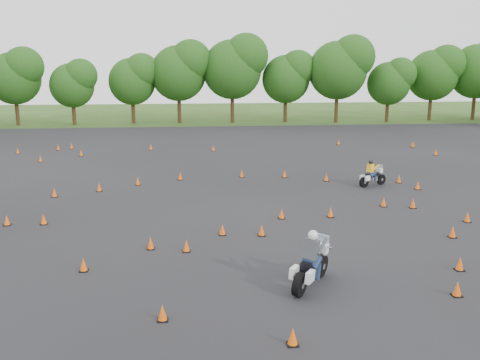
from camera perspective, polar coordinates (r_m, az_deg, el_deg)
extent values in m
plane|color=#2D5119|center=(23.49, 0.97, -4.98)|extent=(140.00, 140.00, 0.00)
plane|color=black|center=(29.24, -0.39, -1.44)|extent=(62.00, 62.00, 0.00)
cone|color=#EA5509|center=(23.65, 21.74, -5.20)|extent=(0.26, 0.26, 0.45)
cone|color=#EA5509|center=(45.86, -18.83, 3.30)|extent=(0.26, 0.26, 0.45)
cone|color=#EA5509|center=(32.73, -6.39, 0.41)|extent=(0.26, 0.26, 0.45)
cone|color=#EA5509|center=(24.64, 4.46, -3.61)|extent=(0.26, 0.26, 0.45)
cone|color=#EA5509|center=(19.37, -16.36, -8.68)|extent=(0.26, 0.26, 0.45)
cone|color=#EA5509|center=(33.12, 16.59, 0.10)|extent=(0.26, 0.26, 0.45)
cone|color=#EA5509|center=(18.04, 22.16, -10.73)|extent=(0.26, 0.26, 0.45)
cone|color=#EA5509|center=(25.14, 9.63, -3.42)|extent=(0.26, 0.26, 0.45)
cone|color=#EA5509|center=(20.96, -9.51, -6.69)|extent=(0.26, 0.26, 0.45)
cone|color=#EA5509|center=(47.33, 17.91, 3.64)|extent=(0.26, 0.26, 0.45)
cone|color=#EA5509|center=(27.63, 17.97, -2.41)|extent=(0.26, 0.26, 0.45)
cone|color=#EA5509|center=(30.67, -14.81, -0.76)|extent=(0.26, 0.26, 0.45)
cone|color=#EA5509|center=(22.31, -1.90, -5.32)|extent=(0.26, 0.26, 0.45)
cone|color=#EA5509|center=(46.34, -17.53, 3.48)|extent=(0.26, 0.26, 0.45)
cone|color=#EA5509|center=(14.21, 5.65, -16.31)|extent=(0.26, 0.26, 0.45)
cone|color=#EA5509|center=(42.49, -16.59, 2.77)|extent=(0.26, 0.26, 0.45)
cone|color=#EA5509|center=(33.25, 0.19, 0.68)|extent=(0.26, 0.26, 0.45)
cone|color=#EA5509|center=(30.09, -19.20, -1.30)|extent=(0.26, 0.26, 0.45)
cone|color=#EA5509|center=(20.16, 22.40, -8.29)|extent=(0.26, 0.26, 0.45)
cone|color=#EA5509|center=(26.12, 23.09, -3.67)|extent=(0.26, 0.26, 0.45)
cone|color=#EA5509|center=(32.60, 9.19, 0.28)|extent=(0.26, 0.26, 0.45)
cone|color=#EA5509|center=(25.71, -23.61, -3.97)|extent=(0.26, 0.26, 0.45)
cone|color=#EA5509|center=(15.47, -8.27, -13.86)|extent=(0.26, 0.26, 0.45)
cone|color=#EA5509|center=(31.73, -10.86, -0.13)|extent=(0.26, 0.26, 0.45)
cone|color=#EA5509|center=(43.16, -2.86, 3.42)|extent=(0.26, 0.26, 0.45)
cone|color=#EA5509|center=(31.86, 12.94, -0.17)|extent=(0.26, 0.26, 0.45)
cone|color=#EA5509|center=(20.51, -5.74, -7.01)|extent=(0.26, 0.26, 0.45)
cone|color=#EA5509|center=(45.22, -22.63, 2.88)|extent=(0.26, 0.26, 0.45)
cone|color=#EA5509|center=(43.71, 20.17, 2.78)|extent=(0.26, 0.26, 0.45)
cone|color=#EA5509|center=(47.11, 10.47, 4.00)|extent=(0.26, 0.26, 0.45)
cone|color=#EA5509|center=(31.71, 18.44, -0.56)|extent=(0.26, 0.26, 0.45)
cone|color=#EA5509|center=(47.27, 17.99, 3.62)|extent=(0.26, 0.26, 0.45)
cone|color=#EA5509|center=(22.22, 2.32, -5.40)|extent=(0.26, 0.26, 0.45)
cone|color=#EA5509|center=(40.90, -20.52, 2.12)|extent=(0.26, 0.26, 0.45)
cone|color=#EA5509|center=(25.26, -20.22, -3.97)|extent=(0.26, 0.26, 0.45)
cone|color=#EA5509|center=(33.32, 4.77, 0.66)|extent=(0.26, 0.26, 0.45)
cone|color=#EA5509|center=(27.50, 15.07, -2.30)|extent=(0.26, 0.26, 0.45)
cone|color=#EA5509|center=(44.17, -9.49, 3.47)|extent=(0.26, 0.26, 0.45)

